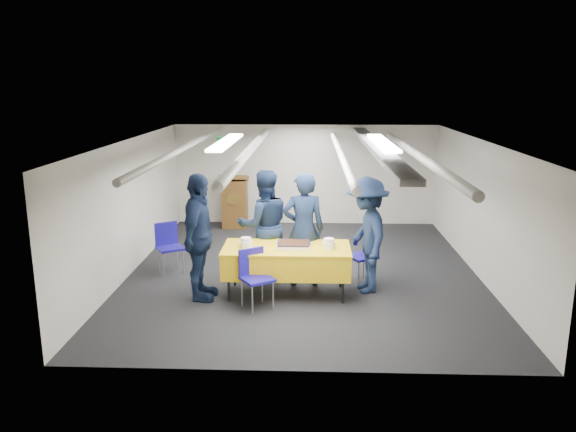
{
  "coord_description": "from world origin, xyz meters",
  "views": [
    {
      "loc": [
        0.1,
        -9.37,
        3.26
      ],
      "look_at": [
        -0.26,
        -0.2,
        1.05
      ],
      "focal_mm": 35.0,
      "sensor_mm": 36.0,
      "label": 1
    }
  ],
  "objects_px": {
    "podium": "(235,201)",
    "chair_left": "(168,242)",
    "serving_table": "(287,260)",
    "sailor_a": "(304,229)",
    "sailor_c": "(199,237)",
    "sailor_b": "(264,225)",
    "chair_near": "(255,272)",
    "chair_right": "(366,251)",
    "sailor_d": "(367,235)",
    "sheet_cake": "(294,245)"
  },
  "relations": [
    {
      "from": "serving_table",
      "to": "sailor_d",
      "type": "height_order",
      "value": "sailor_d"
    },
    {
      "from": "serving_table",
      "to": "chair_near",
      "type": "distance_m",
      "value": 0.68
    },
    {
      "from": "serving_table",
      "to": "podium",
      "type": "height_order",
      "value": "podium"
    },
    {
      "from": "chair_near",
      "to": "sailor_d",
      "type": "height_order",
      "value": "sailor_d"
    },
    {
      "from": "chair_right",
      "to": "sailor_b",
      "type": "xyz_separation_m",
      "value": [
        -1.69,
        0.09,
        0.4
      ]
    },
    {
      "from": "podium",
      "to": "sheet_cake",
      "type": "bearing_deg",
      "value": -70.58
    },
    {
      "from": "chair_near",
      "to": "sailor_d",
      "type": "bearing_deg",
      "value": 22.77
    },
    {
      "from": "chair_left",
      "to": "sailor_c",
      "type": "distance_m",
      "value": 1.53
    },
    {
      "from": "sailor_d",
      "to": "sailor_c",
      "type": "bearing_deg",
      "value": -89.24
    },
    {
      "from": "sheet_cake",
      "to": "serving_table",
      "type": "bearing_deg",
      "value": 167.35
    },
    {
      "from": "sailor_d",
      "to": "chair_near",
      "type": "bearing_deg",
      "value": -76.19
    },
    {
      "from": "sailor_b",
      "to": "sailor_d",
      "type": "bearing_deg",
      "value": 148.18
    },
    {
      "from": "chair_right",
      "to": "chair_left",
      "type": "relative_size",
      "value": 1.0
    },
    {
      "from": "serving_table",
      "to": "sheet_cake",
      "type": "relative_size",
      "value": 3.86
    },
    {
      "from": "chair_left",
      "to": "sailor_d",
      "type": "height_order",
      "value": "sailor_d"
    },
    {
      "from": "podium",
      "to": "chair_left",
      "type": "relative_size",
      "value": 1.44
    },
    {
      "from": "chair_near",
      "to": "chair_right",
      "type": "distance_m",
      "value": 2.07
    },
    {
      "from": "podium",
      "to": "sailor_c",
      "type": "height_order",
      "value": "sailor_c"
    },
    {
      "from": "sailor_a",
      "to": "sailor_d",
      "type": "distance_m",
      "value": 1.02
    },
    {
      "from": "sheet_cake",
      "to": "sailor_b",
      "type": "relative_size",
      "value": 0.27
    },
    {
      "from": "chair_right",
      "to": "sailor_b",
      "type": "distance_m",
      "value": 1.74
    },
    {
      "from": "sailor_a",
      "to": "sailor_c",
      "type": "relative_size",
      "value": 0.96
    },
    {
      "from": "sheet_cake",
      "to": "sailor_a",
      "type": "height_order",
      "value": "sailor_a"
    },
    {
      "from": "chair_right",
      "to": "sailor_c",
      "type": "relative_size",
      "value": 0.45
    },
    {
      "from": "chair_near",
      "to": "chair_right",
      "type": "relative_size",
      "value": 1.0
    },
    {
      "from": "serving_table",
      "to": "sheet_cake",
      "type": "height_order",
      "value": "sheet_cake"
    },
    {
      "from": "chair_right",
      "to": "chair_left",
      "type": "distance_m",
      "value": 3.41
    },
    {
      "from": "podium",
      "to": "sailor_a",
      "type": "bearing_deg",
      "value": -66.39
    },
    {
      "from": "sailor_b",
      "to": "sailor_c",
      "type": "distance_m",
      "value": 1.3
    },
    {
      "from": "chair_near",
      "to": "chair_right",
      "type": "height_order",
      "value": "same"
    },
    {
      "from": "sheet_cake",
      "to": "sailor_c",
      "type": "relative_size",
      "value": 0.26
    },
    {
      "from": "podium",
      "to": "chair_left",
      "type": "distance_m",
      "value": 3.22
    },
    {
      "from": "chair_right",
      "to": "sailor_a",
      "type": "relative_size",
      "value": 0.47
    },
    {
      "from": "serving_table",
      "to": "sailor_a",
      "type": "height_order",
      "value": "sailor_a"
    },
    {
      "from": "sailor_b",
      "to": "podium",
      "type": "bearing_deg",
      "value": -89.51
    },
    {
      "from": "chair_near",
      "to": "sailor_b",
      "type": "bearing_deg",
      "value": 87.72
    },
    {
      "from": "sheet_cake",
      "to": "chair_left",
      "type": "distance_m",
      "value": 2.46
    },
    {
      "from": "sailor_b",
      "to": "chair_near",
      "type": "bearing_deg",
      "value": 72.7
    },
    {
      "from": "chair_near",
      "to": "sailor_a",
      "type": "relative_size",
      "value": 0.47
    },
    {
      "from": "chair_near",
      "to": "sailor_b",
      "type": "relative_size",
      "value": 0.47
    },
    {
      "from": "serving_table",
      "to": "podium",
      "type": "relative_size",
      "value": 1.57
    },
    {
      "from": "sailor_a",
      "to": "sailor_b",
      "type": "xyz_separation_m",
      "value": [
        -0.66,
        0.26,
        -0.0
      ]
    },
    {
      "from": "serving_table",
      "to": "sailor_d",
      "type": "relative_size",
      "value": 1.07
    },
    {
      "from": "serving_table",
      "to": "sailor_c",
      "type": "relative_size",
      "value": 1.01
    },
    {
      "from": "podium",
      "to": "sailor_b",
      "type": "xyz_separation_m",
      "value": [
        0.95,
        -3.42,
        0.32
      ]
    },
    {
      "from": "chair_right",
      "to": "sailor_c",
      "type": "bearing_deg",
      "value": -161.95
    },
    {
      "from": "sheet_cake",
      "to": "podium",
      "type": "xyz_separation_m",
      "value": [
        -1.46,
        4.15,
        -0.2
      ]
    },
    {
      "from": "chair_right",
      "to": "chair_near",
      "type": "bearing_deg",
      "value": -147.18
    },
    {
      "from": "chair_left",
      "to": "sailor_c",
      "type": "height_order",
      "value": "sailor_c"
    },
    {
      "from": "chair_right",
      "to": "podium",
      "type": "bearing_deg",
      "value": 126.94
    }
  ]
}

